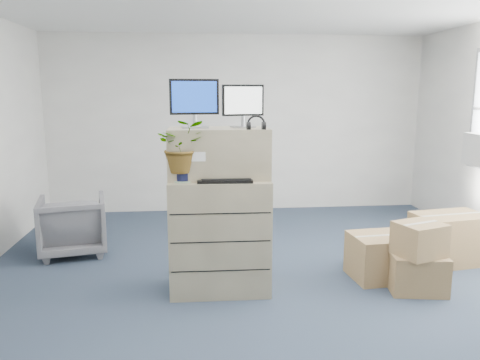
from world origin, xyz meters
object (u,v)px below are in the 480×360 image
monitor_right (243,104)px  monitor_left (194,101)px  keyboard (225,180)px  office_chair (73,222)px  filing_cabinet_lower (220,235)px  water_bottle (230,164)px  potted_plant (182,153)px

monitor_right → monitor_left: bearing=169.6°
keyboard → office_chair: bearing=144.7°
filing_cabinet_lower → monitor_left: monitor_left is taller
keyboard → water_bottle: size_ratio=1.86×
monitor_left → water_bottle: monitor_left is taller
filing_cabinet_lower → potted_plant: size_ratio=2.16×
potted_plant → office_chair: potted_plant is taller
monitor_right → office_chair: monitor_right is taller
filing_cabinet_lower → monitor_left: (-0.22, 0.07, 1.28)m
water_bottle → office_chair: (-1.80, 1.18, -0.86)m
monitor_left → keyboard: size_ratio=0.92×
monitor_right → potted_plant: (-0.57, -0.19, -0.44)m
monitor_right → keyboard: (-0.19, -0.24, -0.69)m
monitor_right → keyboard: size_ratio=0.80×
keyboard → monitor_right: bearing=54.6°
water_bottle → keyboard: bearing=-109.5°
monitor_left → water_bottle: 0.68m
filing_cabinet_lower → monitor_left: size_ratio=2.41×
potted_plant → monitor_left: bearing=55.7°
potted_plant → water_bottle: bearing=16.0°
filing_cabinet_lower → water_bottle: (0.11, 0.02, 0.69)m
filing_cabinet_lower → water_bottle: size_ratio=4.10×
office_chair → monitor_right: bearing=138.0°
potted_plant → monitor_right: bearing=18.4°
monitor_right → water_bottle: monitor_right is taller
filing_cabinet_lower → office_chair: size_ratio=1.44×
potted_plant → filing_cabinet_lower: bearing=17.7°
water_bottle → monitor_right: bearing=26.4°
keyboard → potted_plant: bearing=175.3°
office_chair → water_bottle: bearing=134.9°
monitor_left → potted_plant: (-0.12, -0.17, -0.47)m
office_chair → monitor_left: bearing=130.5°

